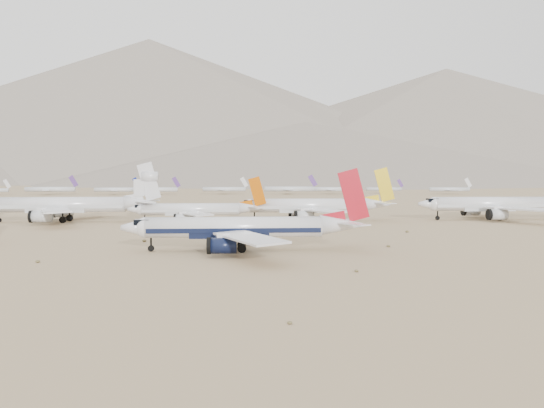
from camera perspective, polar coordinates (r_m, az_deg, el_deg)
The scene contains 10 objects.
ground at distance 112.69m, azimuth 0.59°, elevation -4.87°, with size 7000.00×7000.00×0.00m, color #997C59.
main_airliner at distance 109.98m, azimuth -2.93°, elevation -2.59°, with size 48.68×47.54×17.18m.
row2_navy_widebody at distance 204.25m, azimuth 23.05°, elevation -0.04°, with size 54.82×53.60×19.50m.
row2_gold_tail at distance 182.53m, azimuth 4.56°, elevation -0.22°, with size 52.29×51.14×18.62m.
row2_orange_tail at distance 177.78m, azimuth -8.14°, elevation -0.61°, with size 43.28×42.34×15.44m.
row2_white_trijet at distance 190.87m, azimuth -20.86°, elevation -0.06°, with size 57.63×56.33×20.42m.
distant_storage_row at distance 456.46m, azimuth -7.68°, elevation 1.58°, with size 475.72×55.88×14.66m.
mountain_range at distance 1769.74m, azimuth -1.17°, elevation 8.67°, with size 7354.00×3024.00×470.00m.
foothills at distance 1325.23m, azimuth 20.18°, elevation 5.05°, with size 4637.50×1395.00×155.00m.
desert_scrub at distance 84.62m, azimuth -5.46°, elevation -7.32°, with size 261.14×121.67×0.65m.
Camera 1 is at (-8.40, -111.31, 15.44)m, focal length 35.00 mm.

